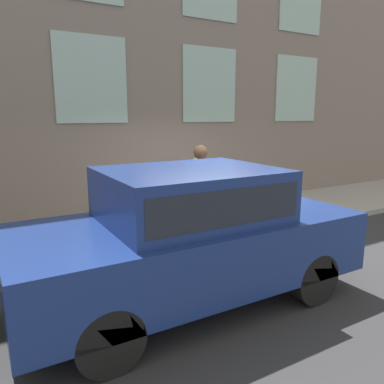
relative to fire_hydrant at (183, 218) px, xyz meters
name	(u,v)px	position (x,y,z in m)	size (l,w,h in m)	color
ground_plane	(217,248)	(-0.45, -0.46, -0.52)	(80.00, 80.00, 0.00)	#2D2D30
sidewalk	(183,226)	(0.85, -0.46, -0.46)	(2.59, 60.00, 0.13)	#9E9B93
building_facade	(151,26)	(2.29, -0.46, 3.83)	(0.33, 40.00, 8.71)	gray
fire_hydrant	(183,218)	(0.00, 0.00, 0.00)	(0.38, 0.48, 0.77)	#2D7260
person	(200,180)	(0.19, -0.48, 0.64)	(0.42, 0.27, 1.72)	#998466
parked_car_navy_near	(190,231)	(-1.95, 0.97, 0.43)	(1.90, 4.36, 1.75)	black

